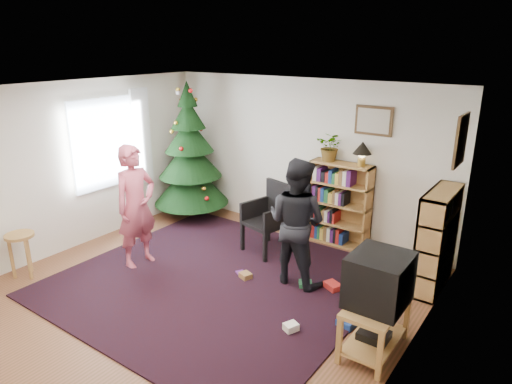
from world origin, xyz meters
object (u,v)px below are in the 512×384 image
Objects in this scene: christmas_tree at (190,162)px; picture_back at (374,121)px; picture_right at (461,140)px; crt_tv at (379,280)px; stool at (21,244)px; bookshelf_right at (437,239)px; table_lamp at (362,150)px; bookshelf_back at (340,203)px; armchair at (271,214)px; person_standing at (136,206)px; tv_stand at (375,323)px; potted_plant at (331,147)px; person_by_chair at (296,222)px.

picture_back is at bearing 10.32° from christmas_tree.
crt_tv is (-0.26, -1.60, -1.14)m from picture_right.
picture_back reaches higher than stool.
table_lamp is at bearing 68.24° from bookshelf_right.
bookshelf_back is (-1.71, 0.59, -1.29)m from picture_right.
person_standing is at bearing -116.01° from armchair.
potted_plant is at bearing 127.04° from tv_stand.
bookshelf_right is 1.69m from crt_tv.
person_by_chair is 1.60m from potted_plant.
picture_back is 0.89× the size of stool.
tv_stand is 0.49m from crt_tv.
christmas_tree is 4.51m from crt_tv.
bookshelf_back is at bearing -37.26° from person_standing.
christmas_tree is 1.39× the size of person_standing.
person_standing reaches higher than armchair.
person_standing reaches higher than tv_stand.
christmas_tree is 2.04m from armchair.
stool is 4.52m from potted_plant.
bookshelf_right is 1.72m from tv_stand.
picture_back is at bearing -40.60° from person_standing.
christmas_tree is 4.56m from tv_stand.
bookshelf_back reaches higher than armchair.
tv_stand is (-0.26, -1.60, -1.63)m from picture_right.
person_by_chair is (0.06, -1.42, 0.17)m from bookshelf_back.
armchair is 1.35m from potted_plant.
bookshelf_right reaches higher than tv_stand.
crt_tv is 2.60m from armchair.
stool is (-2.23, -2.62, -0.09)m from armchair.
armchair is 2.36× the size of potted_plant.
bookshelf_right is (1.57, -0.51, 0.00)m from bookshelf_back.
picture_back is 1.94m from person_by_chair.
crt_tv is 4.60m from stool.
stool is at bearing 34.57° from person_by_chair.
table_lamp is (-0.08, -0.14, -0.41)m from picture_back.
tv_stand is at bearing -99.06° from picture_right.
potted_plant is (-1.65, 2.19, 0.71)m from crt_tv.
bookshelf_right reaches higher than stool.
picture_right reaches higher than person_standing.
picture_right is 1.30m from bookshelf_right.
potted_plant is at bearing 180.00° from bookshelf_back.
tv_stand is at bearing -62.25° from table_lamp.
picture_back reaches higher than person_by_chair.
picture_right is (1.33, -0.73, 0.00)m from picture_back.
person_by_chair is (2.06, 0.84, -0.03)m from person_standing.
person_standing is at bearing -178.86° from tv_stand.
crt_tv is 0.57× the size of armchair.
picture_right is at bearing -22.75° from table_lamp.
person_standing is (-3.70, -1.67, -1.09)m from picture_right.
christmas_tree is at bearing 88.89° from bookshelf_right.
tv_stand is (1.07, -2.32, -1.63)m from picture_back.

